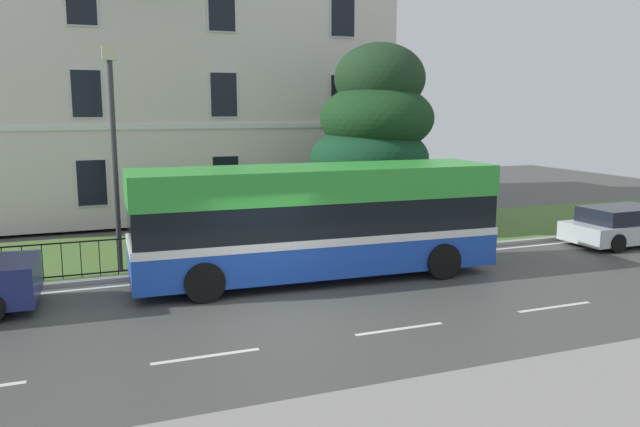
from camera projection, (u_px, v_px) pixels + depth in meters
The scene contains 7 objects.
ground_plane at pixel (266, 300), 15.00m from camera, with size 60.00×56.00×0.18m.
georgian_townhouse at pixel (142, 68), 27.24m from camera, with size 19.88×9.78×12.11m.
iron_verge_railing at pixel (196, 249), 17.52m from camera, with size 17.00×0.04×0.97m.
evergreen_tree at pixel (374, 153), 22.54m from camera, with size 5.18×5.18×6.71m.
single_decker_bus at pixel (317, 220), 16.68m from camera, with size 9.69×2.90×2.98m.
parked_hatchback_00 at pixel (625, 226), 21.08m from camera, with size 4.27×1.99×1.26m.
street_lamp_post at pixel (114, 143), 16.70m from camera, with size 0.36×0.24×5.95m.
Camera 1 is at (-4.06, -12.80, 4.49)m, focal length 35.55 mm.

